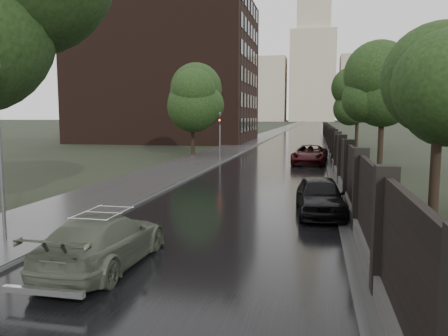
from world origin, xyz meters
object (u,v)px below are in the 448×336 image
tree_right_b (382,97)px  traffic_light (220,132)px  tree_right_c (358,104)px  car_right_near (320,196)px  tree_right_a (440,80)px  lamp_post (0,152)px  car_right_far (310,155)px  tree_left_far (192,99)px  volga_sedan (104,241)px

tree_right_b → traffic_light: tree_right_b is taller
traffic_light → tree_right_c: bearing=51.8°
car_right_near → tree_right_c: bearing=78.3°
tree_right_a → lamp_post: bearing=-153.3°
tree_right_b → car_right_far: (-4.72, 2.83, -4.21)m
tree_left_far → car_right_far: (10.78, -5.17, -4.50)m
tree_right_a → car_right_near: tree_right_a is taller
car_right_far → tree_left_far: bearing=158.6°
tree_left_far → lamp_post: (2.60, -28.50, -2.57)m
tree_left_far → tree_right_b: bearing=-27.3°
traffic_light → volga_sedan: bearing=-84.2°
traffic_light → volga_sedan: size_ratio=0.89×
traffic_light → lamp_post: bearing=-92.7°
tree_right_b → car_right_near: bearing=-105.6°
tree_right_a → tree_right_b: bearing=90.0°
lamp_post → tree_right_b: bearing=57.8°
tree_left_far → tree_right_b: 17.45m
tree_right_a → tree_right_b: size_ratio=1.00×
tree_right_b → tree_right_c: same height
car_right_far → tree_right_b: bearing=-26.8°
traffic_light → car_right_far: 7.27m
volga_sedan → tree_right_c: bearing=-103.1°
tree_right_c → volga_sedan: bearing=-103.2°
tree_right_a → volga_sedan: (-9.30, -7.54, -4.30)m
tree_right_a → car_right_near: bearing=-170.9°
traffic_light → car_right_near: bearing=-66.4°
tree_left_far → volga_sedan: tree_left_far is taller
traffic_light → car_right_near: (7.70, -17.65, -1.68)m
volga_sedan → car_right_near: car_right_near is taller
tree_left_far → volga_sedan: (6.20, -29.54, -4.59)m
tree_right_a → tree_right_b: same height
tree_right_b → car_right_far: 6.93m
tree_right_a → tree_right_b: 14.00m
traffic_light → car_right_near: size_ratio=0.95×
tree_right_a → tree_right_b: (0.00, 14.00, 0.00)m
volga_sedan → car_right_near: size_ratio=1.07×
tree_right_b → lamp_post: bearing=-122.2°
tree_right_b → car_right_near: tree_right_b is taller
car_right_near → car_right_far: bearing=87.5°
lamp_post → volga_sedan: size_ratio=1.14×
car_right_near → traffic_light: bearing=109.1°
tree_left_far → tree_right_a: (15.50, -22.00, -0.29)m
tree_right_a → tree_right_c: 32.00m
lamp_post → traffic_light: lamp_post is taller
tree_left_far → car_right_far: 12.78m
tree_right_a → car_right_near: 5.93m
tree_right_c → car_right_far: 16.43m
tree_left_far → car_right_near: bearing=-63.3°
tree_right_b → traffic_light: 12.44m
tree_right_b → volga_sedan: tree_right_b is taller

